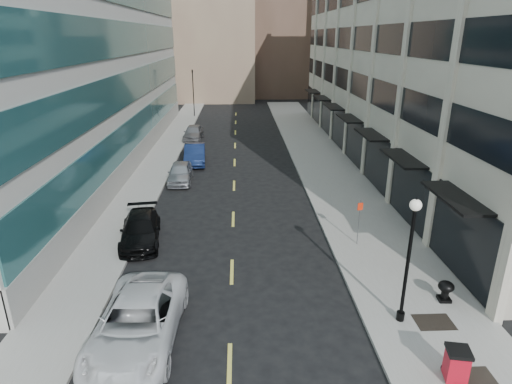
{
  "coord_description": "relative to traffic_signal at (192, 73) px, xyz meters",
  "views": [
    {
      "loc": [
        0.42,
        -9.23,
        10.21
      ],
      "look_at": [
        1.23,
        10.82,
        2.85
      ],
      "focal_mm": 30.0,
      "sensor_mm": 36.0,
      "label": 1
    }
  ],
  "objects": [
    {
      "name": "sidewalk_right",
      "position": [
        13.0,
        -28.0,
        -5.64
      ],
      "size": [
        5.0,
        80.0,
        0.15
      ],
      "primitive_type": "cube",
      "color": "gray",
      "rests_on": "ground"
    },
    {
      "name": "sidewalk_left",
      "position": [
        -1.0,
        -28.0,
        -5.64
      ],
      "size": [
        3.0,
        80.0,
        0.15
      ],
      "primitive_type": "cube",
      "color": "gray",
      "rests_on": "ground"
    },
    {
      "name": "building_right",
      "position": [
        22.44,
        -21.01,
        3.28
      ],
      "size": [
        15.3,
        46.5,
        18.25
      ],
      "color": "beige",
      "rests_on": "ground"
    },
    {
      "name": "building_left",
      "position": [
        -10.45,
        -21.0,
        4.27
      ],
      "size": [
        16.14,
        46.0,
        20.0
      ],
      "color": "beige",
      "rests_on": "ground"
    },
    {
      "name": "skyline_tan_near",
      "position": [
        1.5,
        20.0,
        8.28
      ],
      "size": [
        14.0,
        18.0,
        28.0
      ],
      "primitive_type": "cube",
      "color": "#8D775C",
      "rests_on": "ground"
    },
    {
      "name": "skyline_tan_far",
      "position": [
        -8.5,
        30.0,
        5.28
      ],
      "size": [
        12.0,
        14.0,
        22.0
      ],
      "primitive_type": "cube",
      "color": "#8D775C",
      "rests_on": "ground"
    },
    {
      "name": "skyline_stone",
      "position": [
        23.5,
        18.0,
        4.28
      ],
      "size": [
        10.0,
        14.0,
        20.0
      ],
      "primitive_type": "cube",
      "color": "beige",
      "rests_on": "ground"
    },
    {
      "name": "grate_mid",
      "position": [
        13.1,
        -47.0,
        -5.56
      ],
      "size": [
        1.4,
        1.0,
        0.01
      ],
      "primitive_type": "cube",
      "color": "black",
      "rests_on": "sidewalk_right"
    },
    {
      "name": "grate_far",
      "position": [
        13.1,
        -44.2,
        -5.56
      ],
      "size": [
        1.4,
        1.0,
        0.01
      ],
      "primitive_type": "cube",
      "color": "black",
      "rests_on": "sidewalk_right"
    },
    {
      "name": "road_centerline",
      "position": [
        5.5,
        -31.0,
        -5.71
      ],
      "size": [
        0.15,
        68.2,
        0.01
      ],
      "color": "#D8CC4C",
      "rests_on": "ground"
    },
    {
      "name": "traffic_signal",
      "position": [
        0.0,
        0.0,
        0.0
      ],
      "size": [
        0.66,
        0.66,
        6.98
      ],
      "color": "black",
      "rests_on": "ground"
    },
    {
      "name": "car_white_van",
      "position": [
        2.3,
        -44.71,
        -4.88
      ],
      "size": [
        2.98,
        6.1,
        1.67
      ],
      "primitive_type": "imported",
      "rotation": [
        0.0,
        0.0,
        -0.04
      ],
      "color": "silver",
      "rests_on": "ground"
    },
    {
      "name": "car_black_pickup",
      "position": [
        0.7,
        -36.75,
        -5.03
      ],
      "size": [
        2.58,
        4.99,
        1.38
      ],
      "primitive_type": "imported",
      "rotation": [
        0.0,
        0.0,
        0.14
      ],
      "color": "black",
      "rests_on": "ground"
    },
    {
      "name": "car_silver_sedan",
      "position": [
        1.54,
        -27.0,
        -5.0
      ],
      "size": [
        1.84,
        4.28,
        1.44
      ],
      "primitive_type": "imported",
      "rotation": [
        0.0,
        0.0,
        0.03
      ],
      "color": "#95989D",
      "rests_on": "ground"
    },
    {
      "name": "car_blue_sedan",
      "position": [
        2.16,
        -22.11,
        -4.92
      ],
      "size": [
        2.03,
        4.96,
        1.6
      ],
      "primitive_type": "imported",
      "rotation": [
        0.0,
        0.0,
        0.07
      ],
      "color": "#14224B",
      "rests_on": "ground"
    },
    {
      "name": "car_grey_sedan",
      "position": [
        1.2,
        -13.41,
        -4.95
      ],
      "size": [
        2.02,
        4.59,
        1.54
      ],
      "primitive_type": "imported",
      "rotation": [
        0.0,
        0.0,
        -0.05
      ],
      "color": "slate",
      "rests_on": "ground"
    },
    {
      "name": "trash_bin",
      "position": [
        12.5,
        -47.0,
        -4.96
      ],
      "size": [
        0.82,
        0.84,
        1.13
      ],
      "rotation": [
        0.0,
        0.0,
        -0.19
      ],
      "color": "#B60C1D",
      "rests_on": "sidewalk_right"
    },
    {
      "name": "lamppost",
      "position": [
        11.88,
        -44.0,
        -2.65
      ],
      "size": [
        0.41,
        0.41,
        4.97
      ],
      "color": "black",
      "rests_on": "sidewalk_right"
    },
    {
      "name": "sign_post",
      "position": [
        11.9,
        -37.74,
        -4.01
      ],
      "size": [
        0.28,
        0.09,
        2.42
      ],
      "rotation": [
        0.0,
        0.0,
        0.22
      ],
      "color": "slate",
      "rests_on": "sidewalk_right"
    },
    {
      "name": "urn_planter",
      "position": [
        14.1,
        -42.84,
        -5.04
      ],
      "size": [
        0.63,
        0.63,
        0.87
      ],
      "rotation": [
        0.0,
        0.0,
        -0.06
      ],
      "color": "black",
      "rests_on": "sidewalk_right"
    }
  ]
}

